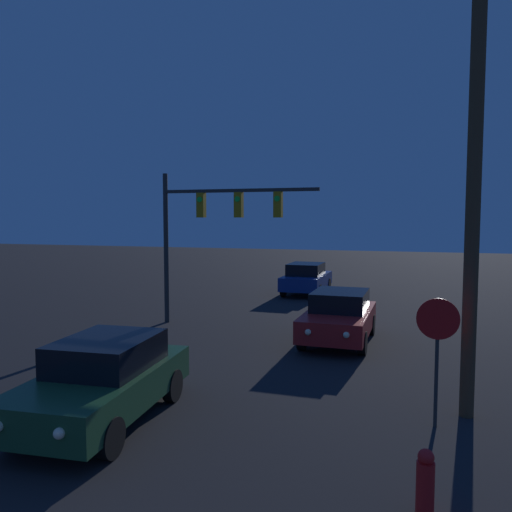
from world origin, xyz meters
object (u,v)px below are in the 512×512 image
Objects in this scene: car_mid at (339,316)px; fire_hydrant at (425,483)px; stop_sign at (437,337)px; car_near at (104,379)px; car_far at (306,278)px; utility_pole at (474,173)px; traffic_signal_mast at (210,220)px.

car_mid reaches higher than fire_hydrant.
fire_hydrant is (-0.25, -3.09, -1.28)m from stop_sign.
car_near is 1.02× the size of car_mid.
car_near is 17.25m from car_far.
car_mid is at bearing 122.00° from utility_pole.
car_mid is 4.73× the size of fire_hydrant.
utility_pole reaches higher than car_far.
utility_pole reaches higher than fire_hydrant.
car_far is at bearing -71.52° from car_mid.
stop_sign is (2.69, -6.02, 0.91)m from car_mid.
car_far is (-3.07, 9.57, 0.00)m from car_mid.
car_near is 0.76× the size of traffic_signal_mast.
car_far is 1.78× the size of stop_sign.
car_mid is 10.05m from car_far.
utility_pole is at bearing -66.23° from car_far.
stop_sign reaches higher than car_near.
stop_sign is 3.36m from fire_hydrant.
stop_sign is (5.75, -15.59, 0.91)m from car_far.
fire_hydrant is at bearing -73.02° from car_far.
utility_pole is (6.79, 2.39, 4.00)m from car_near.
car_far is 0.74× the size of traffic_signal_mast.
traffic_signal_mast reaches higher than car_mid.
car_mid is at bearing -118.88° from car_near.
utility_pole is at bearing -37.60° from traffic_signal_mast.
car_far is (0.42, 17.25, 0.00)m from car_near.
stop_sign reaches higher than fire_hydrant.
car_far is 9.28m from traffic_signal_mast.
traffic_signal_mast is 10.36m from utility_pole.
car_near is at bearing -80.97° from traffic_signal_mast.
car_far is at bearing 110.26° from stop_sign.
stop_sign is at bearing -69.18° from car_far.
stop_sign reaches higher than car_mid.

